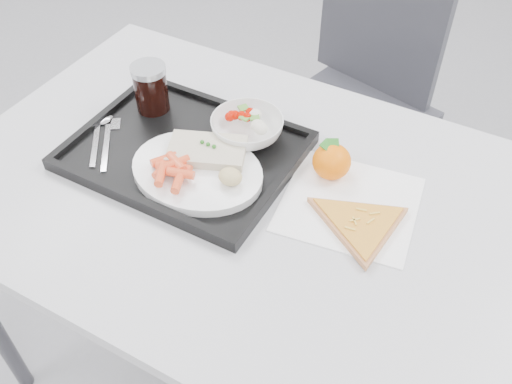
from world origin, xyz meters
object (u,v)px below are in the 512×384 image
(cola_glass, at_px, (151,87))
(chair, at_px, (361,83))
(salad_bowl, at_px, (247,128))
(table, at_px, (247,210))
(dinner_plate, at_px, (197,171))
(tray, at_px, (185,152))
(pizza_slice, at_px, (360,224))
(tangerine, at_px, (332,161))

(cola_glass, bearing_deg, chair, 66.90)
(salad_bowl, height_order, cola_glass, cola_glass)
(chair, bearing_deg, table, -87.98)
(chair, xyz_separation_m, cola_glass, (-0.27, -0.64, 0.28))
(dinner_plate, distance_m, cola_glass, 0.25)
(tray, xyz_separation_m, pizza_slice, (0.39, -0.01, 0.00))
(tray, distance_m, tangerine, 0.30)
(tray, xyz_separation_m, salad_bowl, (0.09, 0.10, 0.03))
(table, distance_m, dinner_plate, 0.13)
(pizza_slice, bearing_deg, table, -177.88)
(table, bearing_deg, pizza_slice, 2.12)
(chair, relative_size, salad_bowl, 6.11)
(tangerine, bearing_deg, dinner_plate, -147.44)
(chair, bearing_deg, salad_bowl, -93.61)
(tray, bearing_deg, chair, 79.62)
(salad_bowl, bearing_deg, chair, 86.39)
(tangerine, bearing_deg, chair, 103.76)
(chair, xyz_separation_m, tray, (-0.13, -0.73, 0.22))
(chair, relative_size, pizza_slice, 3.74)
(chair, relative_size, tangerine, 11.46)
(pizza_slice, bearing_deg, dinner_plate, -173.48)
(cola_glass, xyz_separation_m, pizza_slice, (0.53, -0.10, -0.06))
(table, distance_m, chair, 0.76)
(cola_glass, bearing_deg, dinner_plate, -33.33)
(chair, distance_m, cola_glass, 0.75)
(tangerine, bearing_deg, cola_glass, -178.94)
(salad_bowl, xyz_separation_m, pizza_slice, (0.30, -0.11, -0.03))
(table, distance_m, tray, 0.18)
(tray, distance_m, salad_bowl, 0.14)
(chair, xyz_separation_m, salad_bowl, (-0.04, -0.63, 0.25))
(chair, xyz_separation_m, tangerine, (0.15, -0.63, 0.25))
(table, relative_size, dinner_plate, 4.44)
(tangerine, xyz_separation_m, pizza_slice, (0.11, -0.11, -0.02))
(chair, height_order, pizza_slice, chair)
(dinner_plate, height_order, cola_glass, cola_glass)
(tray, distance_m, dinner_plate, 0.08)
(dinner_plate, bearing_deg, cola_glass, 146.67)
(tray, relative_size, cola_glass, 4.17)
(salad_bowl, distance_m, pizza_slice, 0.32)
(tray, bearing_deg, dinner_plate, -37.59)
(tangerine, bearing_deg, tray, -162.09)
(dinner_plate, height_order, tangerine, tangerine)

